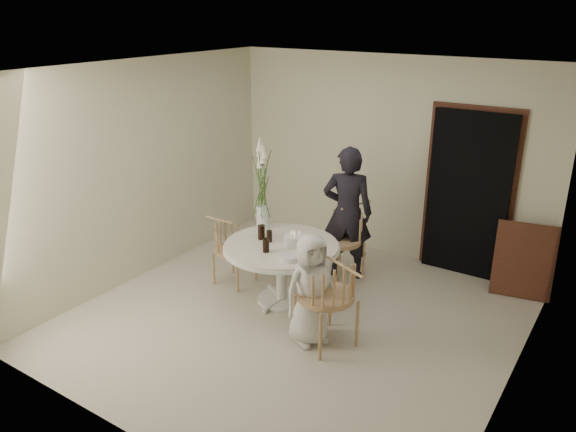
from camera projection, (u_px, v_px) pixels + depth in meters
The scene contains 18 objects.
ground at pixel (295, 319), 6.24m from camera, with size 4.50×4.50×0.00m, color beige.
room_shell at pixel (296, 179), 5.67m from camera, with size 4.50×4.50×4.50m.
doorway at pixel (468, 195), 6.99m from camera, with size 1.00×0.10×2.10m, color black.
door_trim at pixel (469, 190), 7.00m from camera, with size 1.12×0.03×2.22m, color brown.
table at pixel (281, 253), 6.40m from camera, with size 1.33×1.33×0.73m.
picture_frame at pixel (524, 261), 6.60m from camera, with size 0.68×0.05×0.91m, color brown.
chair_far at pixel (348, 230), 7.06m from camera, with size 0.63×0.66×0.95m.
chair_right at pixel (335, 292), 5.48m from camera, with size 0.72×0.70×1.00m.
chair_left at pixel (227, 242), 6.94m from camera, with size 0.50×0.47×0.81m.
girl at pixel (347, 213), 6.97m from camera, with size 0.62×0.41×1.70m, color black.
boy at pixel (311, 290), 5.63m from camera, with size 0.58×0.38×1.19m, color silver.
birthday_cake at pixel (295, 240), 6.31m from camera, with size 0.25×0.25×0.17m.
cola_tumbler_a at pixel (269, 236), 6.40m from camera, with size 0.06×0.06×0.14m, color black.
cola_tumbler_b at pixel (266, 245), 6.14m from camera, with size 0.07×0.07×0.16m, color black.
cola_tumbler_c at pixel (262, 231), 6.55m from camera, with size 0.07×0.07×0.14m, color black.
cola_tumbler_d at pixel (261, 232), 6.47m from camera, with size 0.08×0.08×0.17m, color black.
plate_stack at pixel (289, 257), 5.96m from camera, with size 0.22×0.22×0.05m, color silver.
flower_vase at pixel (262, 186), 6.64m from camera, with size 0.15×0.15×1.12m.
Camera 1 is at (2.94, -4.58, 3.27)m, focal length 35.00 mm.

